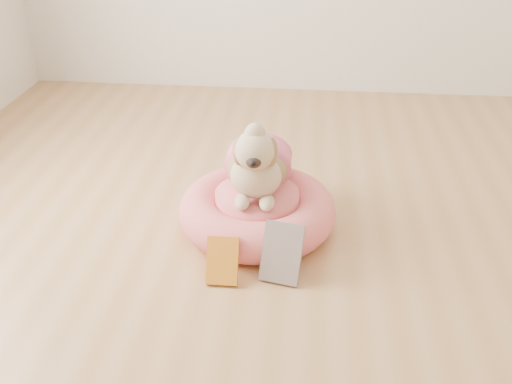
# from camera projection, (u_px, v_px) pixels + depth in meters

# --- Properties ---
(floor) EXTENTS (4.50, 4.50, 0.00)m
(floor) POSITION_uv_depth(u_px,v_px,m) (317.00, 311.00, 1.98)
(floor) COLOR #AE7B48
(floor) RESTS_ON ground
(pet_bed) EXTENTS (0.66, 0.66, 0.17)m
(pet_bed) POSITION_uv_depth(u_px,v_px,m) (257.00, 210.00, 2.40)
(pet_bed) COLOR #F4695F
(pet_bed) RESTS_ON floor
(dog) EXTENTS (0.35, 0.49, 0.35)m
(dog) POSITION_uv_depth(u_px,v_px,m) (258.00, 150.00, 2.30)
(dog) COLOR brown
(dog) RESTS_ON pet_bed
(book_yellow) EXTENTS (0.12, 0.11, 0.16)m
(book_yellow) POSITION_uv_depth(u_px,v_px,m) (222.00, 261.00, 2.10)
(book_yellow) COLOR gold
(book_yellow) RESTS_ON floor
(book_white) EXTENTS (0.17, 0.15, 0.21)m
(book_white) POSITION_uv_depth(u_px,v_px,m) (282.00, 253.00, 2.10)
(book_white) COLOR silver
(book_white) RESTS_ON floor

